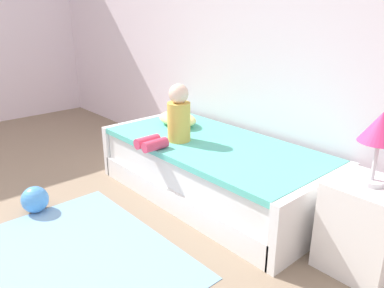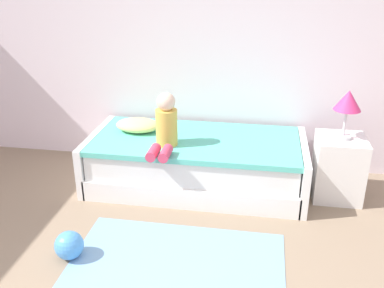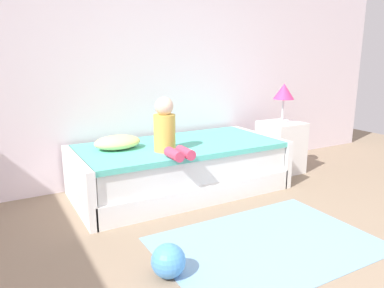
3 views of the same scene
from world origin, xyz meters
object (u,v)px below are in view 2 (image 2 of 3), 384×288
Objects in this scene: bed at (196,162)px; nightstand at (338,168)px; toy_ball at (69,245)px; pillow at (138,125)px; child_figure at (165,126)px; table_lamp at (348,103)px.

bed is 3.52× the size of nightstand.
pillow is at bearing 83.73° from toy_ball.
nightstand reaches higher than toy_ball.
child_figure is at bearing -137.54° from bed.
nightstand is at bearing -0.11° from bed.
pillow reaches higher than bed.
child_figure is 0.51m from pillow.
bed is 4.14× the size of child_figure.
bed is 0.57m from child_figure.
table_lamp is 0.88× the size of child_figure.
child_figure is (-0.25, -0.23, 0.46)m from bed.
pillow is at bearing 137.67° from child_figure.
bed is 1.52m from toy_ball.
table_lamp is 1.02× the size of pillow.
nightstand reaches higher than bed.
bed reaches higher than toy_ball.
nightstand is (1.35, -0.00, 0.05)m from bed.
bed is 1.35m from nightstand.
nightstand is 2.73× the size of toy_ball.
child_figure is at bearing -42.33° from pillow.
table_lamp reaches higher than pillow.
bed is at bearing 59.69° from toy_ball.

